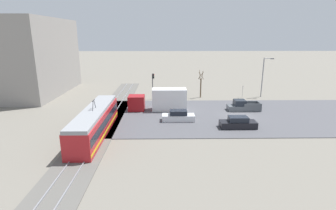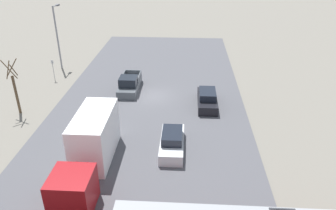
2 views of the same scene
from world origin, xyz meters
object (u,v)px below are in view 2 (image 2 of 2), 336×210
at_px(pickup_truck, 130,85).
at_px(sedan_car_1, 207,99).
at_px(street_tree, 15,89).
at_px(sedan_car_0, 172,142).
at_px(street_lamp_near_crossing, 57,33).
at_px(box_truck, 91,147).
at_px(no_parking_sign, 53,68).

height_order(pickup_truck, sedan_car_1, pickup_truck).
relative_size(pickup_truck, sedan_car_1, 1.10).
height_order(sedan_car_1, street_tree, street_tree).
bearing_deg(pickup_truck, sedan_car_0, 115.28).
relative_size(sedan_car_0, sedan_car_1, 0.97).
bearing_deg(street_lamp_near_crossing, box_truck, 115.05).
height_order(street_tree, street_lamp_near_crossing, street_lamp_near_crossing).
bearing_deg(sedan_car_0, street_lamp_near_crossing, -49.55).
distance_m(pickup_truck, sedan_car_1, 8.73).
relative_size(box_truck, no_parking_sign, 3.93).
height_order(box_truck, sedan_car_1, box_truck).
height_order(sedan_car_0, no_parking_sign, no_parking_sign).
xyz_separation_m(sedan_car_0, street_tree, (14.61, -5.18, 1.71)).
xyz_separation_m(street_tree, street_lamp_near_crossing, (0.33, -12.35, 2.05)).
bearing_deg(no_parking_sign, street_lamp_near_crossing, -82.36).
bearing_deg(no_parking_sign, sedan_car_0, 136.99).
xyz_separation_m(box_truck, street_lamp_near_crossing, (9.35, -20.01, 2.77)).
height_order(sedan_car_0, sedan_car_1, sedan_car_0).
bearing_deg(pickup_truck, street_lamp_near_crossing, -34.24).
xyz_separation_m(box_truck, pickup_truck, (-0.47, -13.33, -0.97)).
bearing_deg(street_tree, sedan_car_0, 160.48).
xyz_separation_m(sedan_car_1, street_tree, (17.66, 2.58, 1.72)).
bearing_deg(box_truck, sedan_car_0, -156.05).
bearing_deg(sedan_car_0, street_tree, -19.52).
bearing_deg(box_truck, street_lamp_near_crossing, -64.95).
xyz_separation_m(sedan_car_1, no_parking_sign, (17.44, -5.67, 0.74)).
bearing_deg(sedan_car_1, no_parking_sign, -18.00).
bearing_deg(sedan_car_1, pickup_truck, -20.69).
xyz_separation_m(pickup_truck, street_lamp_near_crossing, (9.82, -6.69, 3.74)).
bearing_deg(street_tree, box_truck, 139.65).
relative_size(street_tree, no_parking_sign, 2.23).
relative_size(box_truck, street_lamp_near_crossing, 1.22).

